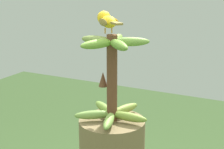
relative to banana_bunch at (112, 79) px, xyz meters
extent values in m
cylinder|color=brown|center=(0.00, 0.00, 0.00)|extent=(0.04, 0.04, 0.35)
ellipsoid|color=#789E46|center=(0.06, 0.04, -0.15)|extent=(0.15, 0.12, 0.04)
ellipsoid|color=#7CA147|center=(-0.02, 0.07, -0.15)|extent=(0.08, 0.16, 0.04)
ellipsoid|color=olive|center=(-0.08, 0.00, -0.15)|extent=(0.16, 0.04, 0.04)
ellipsoid|color=olive|center=(-0.02, -0.07, -0.15)|extent=(0.08, 0.16, 0.04)
ellipsoid|color=olive|center=(0.06, -0.04, -0.15)|extent=(0.15, 0.12, 0.04)
ellipsoid|color=olive|center=(0.01, -0.07, 0.15)|extent=(0.07, 0.16, 0.04)
ellipsoid|color=olive|center=(0.07, -0.01, 0.15)|extent=(0.16, 0.05, 0.04)
ellipsoid|color=#73A239|center=(0.03, 0.06, 0.15)|extent=(0.10, 0.16, 0.04)
ellipsoid|color=olive|center=(-0.05, 0.05, 0.15)|extent=(0.14, 0.13, 0.04)
ellipsoid|color=#76A142|center=(-0.06, -0.03, 0.15)|extent=(0.15, 0.11, 0.04)
cone|color=brown|center=(0.04, 0.00, -0.01)|extent=(0.04, 0.04, 0.06)
cylinder|color=#C68933|center=(0.02, -0.04, 0.19)|extent=(0.00, 0.01, 0.02)
cylinder|color=#C68933|center=(0.04, -0.01, 0.19)|extent=(0.01, 0.01, 0.02)
ellipsoid|color=yellow|center=(0.03, -0.03, 0.22)|extent=(0.11, 0.10, 0.05)
ellipsoid|color=olive|center=(0.01, -0.04, 0.22)|extent=(0.07, 0.05, 0.03)
ellipsoid|color=olive|center=(0.04, 0.00, 0.22)|extent=(0.07, 0.05, 0.03)
cube|color=olive|center=(-0.03, 0.02, 0.22)|extent=(0.06, 0.06, 0.01)
sphere|color=yellow|center=(0.06, -0.05, 0.23)|extent=(0.05, 0.05, 0.05)
sphere|color=black|center=(0.08, -0.04, 0.24)|extent=(0.01, 0.01, 0.01)
cone|color=orange|center=(0.09, -0.08, 0.23)|extent=(0.03, 0.03, 0.02)
camera|label=1|loc=(-0.62, 1.21, 0.39)|focal=57.01mm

